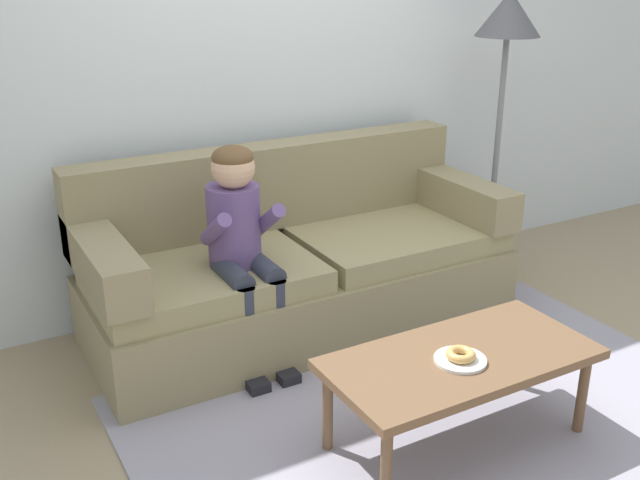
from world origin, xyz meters
TOP-DOWN VIEW (x-y plane):
  - ground at (0.00, 0.00)m, footprint 10.00×10.00m
  - wall_back at (0.00, 1.40)m, footprint 8.00×0.10m
  - area_rug at (0.00, -0.25)m, footprint 2.67×1.77m
  - couch at (-0.14, 0.85)m, footprint 2.28×0.90m
  - coffee_table at (-0.06, -0.43)m, footprint 1.12×0.54m
  - person_child at (-0.55, 0.64)m, footprint 0.34×0.58m
  - plate at (-0.10, -0.47)m, footprint 0.21×0.21m
  - donut at (-0.10, -0.47)m, footprint 0.13×0.13m
  - toy_controller at (0.32, -0.05)m, footprint 0.23×0.09m
  - floor_lamp at (1.32, 0.93)m, footprint 0.38×0.38m

SIDE VIEW (x-z plane):
  - ground at x=0.00m, z-range 0.00..0.00m
  - area_rug at x=0.00m, z-range 0.00..0.01m
  - toy_controller at x=0.32m, z-range 0.00..0.05m
  - couch at x=-0.14m, z-range -0.14..0.83m
  - coffee_table at x=-0.06m, z-range 0.17..0.58m
  - plate at x=-0.10m, z-range 0.42..0.43m
  - donut at x=-0.10m, z-range 0.43..0.47m
  - person_child at x=-0.55m, z-range 0.12..1.22m
  - wall_back at x=0.00m, z-range 0.00..2.80m
  - floor_lamp at x=1.32m, z-range 0.60..2.35m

